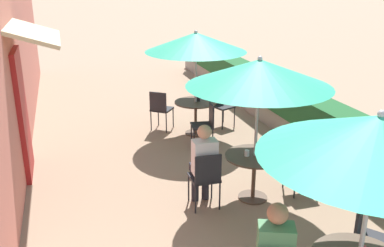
{
  "coord_description": "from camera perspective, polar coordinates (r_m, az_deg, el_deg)",
  "views": [
    {
      "loc": [
        -1.7,
        -0.53,
        3.22
      ],
      "look_at": [
        0.15,
        5.47,
        1.0
      ],
      "focal_mm": 40.0,
      "sensor_mm": 36.0,
      "label": 1
    }
  ],
  "objects": [
    {
      "name": "cafe_facade_wall",
      "position": [
        7.84,
        -23.44,
        9.6
      ],
      "size": [
        0.98,
        14.63,
        4.2
      ],
      "color": "#C66B5B",
      "rests_on": "ground_plane"
    },
    {
      "name": "planter_hedge",
      "position": [
        9.33,
        12.21,
        2.3
      ],
      "size": [
        0.6,
        13.63,
        1.01
      ],
      "color": "gray",
      "rests_on": "ground_plane"
    },
    {
      "name": "patio_umbrella_near",
      "position": [
        3.89,
        23.57,
        -1.64
      ],
      "size": [
        2.03,
        2.03,
        2.16
      ],
      "color": "#B7B7BC",
      "rests_on": "ground_plane"
    },
    {
      "name": "cafe_chair_near_right",
      "position": [
        5.21,
        22.55,
        -13.5
      ],
      "size": [
        0.56,
        0.56,
        0.87
      ],
      "rotation": [
        0.0,
        0.0,
        10.08
      ],
      "color": "#232328",
      "rests_on": "ground_plane"
    },
    {
      "name": "patio_table_mid",
      "position": [
        6.39,
        8.31,
        -5.57
      ],
      "size": [
        0.87,
        0.87,
        0.7
      ],
      "color": "brown",
      "rests_on": "ground_plane"
    },
    {
      "name": "patio_umbrella_mid",
      "position": [
        5.94,
        8.96,
        6.67
      ],
      "size": [
        2.03,
        2.03,
        2.16
      ],
      "color": "#B7B7BC",
      "rests_on": "ground_plane"
    },
    {
      "name": "cafe_chair_mid_left",
      "position": [
        6.08,
        1.84,
        -6.96
      ],
      "size": [
        0.41,
        0.41,
        0.87
      ],
      "rotation": [
        0.0,
        0.0,
        6.26
      ],
      "color": "#232328",
      "rests_on": "ground_plane"
    },
    {
      "name": "seated_patron_mid_left",
      "position": [
        6.1,
        1.53,
        -5.08
      ],
      "size": [
        0.34,
        0.41,
        1.25
      ],
      "rotation": [
        0.0,
        0.0,
        6.26
      ],
      "color": "#23232D",
      "rests_on": "ground_plane"
    },
    {
      "name": "cafe_chair_mid_right",
      "position": [
        6.8,
        14.05,
        -4.59
      ],
      "size": [
        0.41,
        0.41,
        0.87
      ],
      "rotation": [
        0.0,
        0.0,
        9.41
      ],
      "color": "#232328",
      "rests_on": "ground_plane"
    },
    {
      "name": "coffee_cup_mid",
      "position": [
        6.27,
        7.33,
        -3.94
      ],
      "size": [
        0.07,
        0.07,
        0.09
      ],
      "color": "white",
      "rests_on": "patio_table_mid"
    },
    {
      "name": "patio_table_far",
      "position": [
        8.89,
        0.49,
        1.91
      ],
      "size": [
        0.87,
        0.87,
        0.7
      ],
      "color": "brown",
      "rests_on": "ground_plane"
    },
    {
      "name": "patio_umbrella_far",
      "position": [
        8.58,
        0.51,
        10.8
      ],
      "size": [
        2.03,
        2.03,
        2.16
      ],
      "color": "#B7B7BC",
      "rests_on": "ground_plane"
    },
    {
      "name": "cafe_chair_far_left",
      "position": [
        9.44,
        3.87,
        2.78
      ],
      "size": [
        0.52,
        0.52,
        0.87
      ],
      "rotation": [
        0.0,
        0.0,
        3.51
      ],
      "color": "#232328",
      "rests_on": "ground_plane"
    },
    {
      "name": "cafe_chair_far_right",
      "position": [
        9.13,
        -4.24,
        2.19
      ],
      "size": [
        0.56,
        0.56,
        0.87
      ],
      "rotation": [
        0.0,
        0.0,
        5.61
      ],
      "color": "#232328",
      "rests_on": "ground_plane"
    },
    {
      "name": "cafe_chair_far_back",
      "position": [
        8.19,
        1.86,
        0.17
      ],
      "size": [
        0.46,
        0.46,
        0.87
      ],
      "rotation": [
        0.0,
        0.0,
        7.7
      ],
      "color": "#232328",
      "rests_on": "ground_plane"
    },
    {
      "name": "coffee_cup_far",
      "position": [
        8.88,
        0.85,
        3.29
      ],
      "size": [
        0.07,
        0.07,
        0.09
      ],
      "color": "#232328",
      "rests_on": "patio_table_far"
    }
  ]
}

